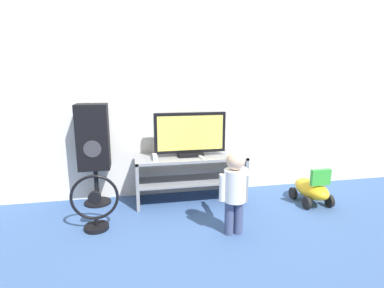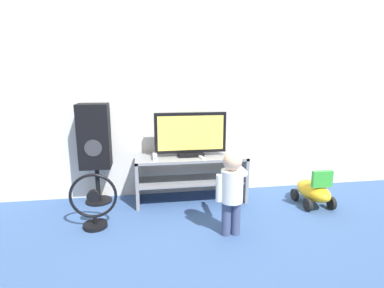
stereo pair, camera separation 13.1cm
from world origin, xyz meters
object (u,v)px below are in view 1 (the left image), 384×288
at_px(ride_on_toy, 312,189).
at_px(child, 235,186).
at_px(remote_secondary, 202,157).
at_px(floor_fan, 95,205).
at_px(remote_primary, 228,156).
at_px(television, 190,135).
at_px(game_console, 155,157).
at_px(speaker_tower, 93,139).

bearing_deg(ride_on_toy, child, -156.49).
relative_size(remote_secondary, floor_fan, 0.24).
xyz_separation_m(remote_secondary, ride_on_toy, (1.26, -0.24, -0.38)).
bearing_deg(ride_on_toy, remote_primary, 165.94).
distance_m(remote_primary, remote_secondary, 0.31).
xyz_separation_m(child, ride_on_toy, (1.12, 0.49, -0.30)).
relative_size(television, child, 1.04).
relative_size(game_console, speaker_tower, 0.14).
bearing_deg(ride_on_toy, floor_fan, -176.23).
xyz_separation_m(speaker_tower, floor_fan, (0.05, -0.64, -0.51)).
xyz_separation_m(remote_primary, floor_fan, (-1.44, -0.40, -0.31)).
height_order(television, floor_fan, television).
distance_m(remote_primary, child, 0.75).
height_order(floor_fan, ride_on_toy, floor_fan).
relative_size(television, remote_secondary, 6.18).
relative_size(floor_fan, ride_on_toy, 1.02).
relative_size(game_console, ride_on_toy, 0.30).
bearing_deg(child, game_console, 129.92).
relative_size(speaker_tower, floor_fan, 2.10).
relative_size(remote_primary, remote_secondary, 0.99).
distance_m(television, remote_primary, 0.50).
height_order(child, speaker_tower, speaker_tower).
height_order(remote_primary, ride_on_toy, remote_primary).
xyz_separation_m(floor_fan, ride_on_toy, (2.39, 0.16, -0.07)).
relative_size(remote_primary, floor_fan, 0.24).
height_order(remote_primary, floor_fan, remote_primary).
xyz_separation_m(game_console, floor_fan, (-0.61, -0.46, -0.32)).
bearing_deg(game_console, remote_secondary, -6.57).
height_order(television, ride_on_toy, television).
relative_size(remote_primary, speaker_tower, 0.11).
relative_size(game_console, remote_primary, 1.22).
bearing_deg(remote_primary, speaker_tower, 170.66).
bearing_deg(speaker_tower, remote_secondary, -11.50).
distance_m(game_console, floor_fan, 0.83).
distance_m(child, floor_fan, 1.33).
xyz_separation_m(television, game_console, (-0.42, -0.09, -0.22)).
distance_m(game_console, speaker_tower, 0.72).
bearing_deg(floor_fan, television, 27.94).
xyz_separation_m(television, ride_on_toy, (1.36, -0.39, -0.62)).
height_order(speaker_tower, floor_fan, speaker_tower).
relative_size(television, remote_primary, 6.27).
bearing_deg(child, remote_secondary, 100.73).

